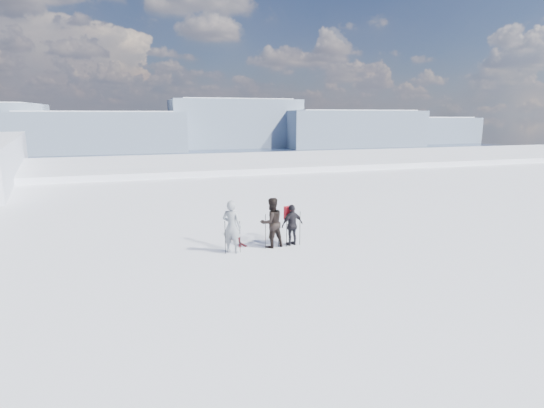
# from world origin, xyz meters

# --- Properties ---
(lake_basin) EXTENTS (820.00, 820.00, 71.62)m
(lake_basin) POSITION_xyz_m (0.00, 30.00, -6.50)
(lake_basin) COLOR white
(lake_basin) RESTS_ON ground
(far_mountain_range) EXTENTS (770.00, 110.00, 53.00)m
(far_mountain_range) POSITION_xyz_m (29.60, 454.78, -7.19)
(far_mountain_range) COLOR slate
(far_mountain_range) RESTS_ON ground
(skier_grey) EXTENTS (0.84, 0.79, 1.93)m
(skier_grey) POSITION_xyz_m (-3.19, 2.57, 0.96)
(skier_grey) COLOR gray
(skier_grey) RESTS_ON ground
(skier_dark) EXTENTS (1.05, 0.89, 1.90)m
(skier_dark) POSITION_xyz_m (-1.63, 2.75, 0.95)
(skier_dark) COLOR black
(skier_dark) RESTS_ON ground
(skier_pack) EXTENTS (1.00, 0.60, 1.59)m
(skier_pack) POSITION_xyz_m (-0.81, 2.74, 0.79)
(skier_pack) COLOR black
(skier_pack) RESTS_ON ground
(backpack) EXTENTS (0.37, 0.27, 0.51)m
(backpack) POSITION_xyz_m (-0.87, 2.98, 1.85)
(backpack) COLOR red
(backpack) RESTS_ON skier_pack
(ski_poles) EXTENTS (2.96, 0.25, 1.36)m
(ski_poles) POSITION_xyz_m (-1.84, 2.59, 0.64)
(ski_poles) COLOR black
(ski_poles) RESTS_ON ground
(skis_loose) EXTENTS (0.61, 1.69, 0.03)m
(skis_loose) POSITION_xyz_m (-2.69, 3.87, 0.01)
(skis_loose) COLOR black
(skis_loose) RESTS_ON ground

